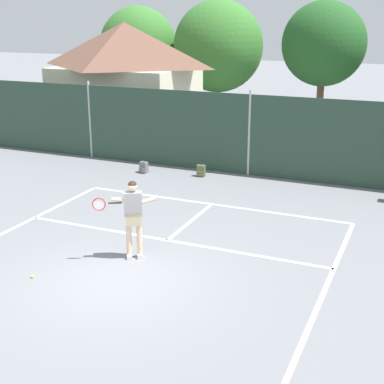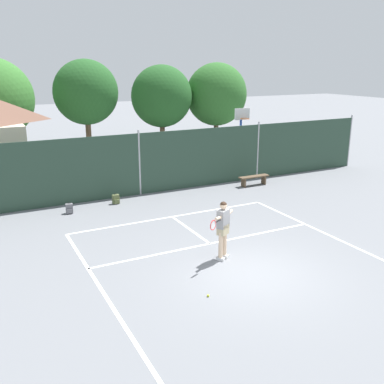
% 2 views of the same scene
% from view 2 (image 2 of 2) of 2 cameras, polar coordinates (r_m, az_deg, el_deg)
% --- Properties ---
extents(ground_plane, '(120.00, 120.00, 0.00)m').
position_cam_2_polar(ground_plane, '(12.86, 7.84, -10.52)').
color(ground_plane, slate).
extents(court_markings, '(8.30, 11.10, 0.01)m').
position_cam_2_polar(court_markings, '(13.33, 6.24, -9.42)').
color(court_markings, white).
rests_on(court_markings, ground).
extents(chainlink_fence, '(26.09, 0.09, 2.98)m').
position_cam_2_polar(chainlink_fence, '(20.00, -6.85, 3.60)').
color(chainlink_fence, '#284233').
rests_on(chainlink_fence, ground).
extents(basketball_hoop, '(0.90, 0.67, 3.55)m').
position_cam_2_polar(basketball_hoop, '(23.71, 6.43, 7.80)').
color(basketball_hoop, '#284CB2').
rests_on(basketball_hoop, ground).
extents(treeline_backdrop, '(24.85, 4.38, 6.22)m').
position_cam_2_polar(treeline_backdrop, '(29.77, -14.39, 11.86)').
color(treeline_backdrop, brown).
rests_on(treeline_backdrop, ground).
extents(tennis_player, '(1.23, 0.83, 1.85)m').
position_cam_2_polar(tennis_player, '(13.23, 4.04, -4.35)').
color(tennis_player, silver).
rests_on(tennis_player, ground).
extents(tennis_ball, '(0.07, 0.07, 0.07)m').
position_cam_2_polar(tennis_ball, '(11.61, 2.11, -13.32)').
color(tennis_ball, '#CCE033').
rests_on(tennis_ball, ground).
extents(backpack_grey, '(0.31, 0.29, 0.46)m').
position_cam_2_polar(backpack_grey, '(18.25, -15.67, -2.12)').
color(backpack_grey, slate).
rests_on(backpack_grey, ground).
extents(backpack_olive, '(0.30, 0.26, 0.46)m').
position_cam_2_polar(backpack_olive, '(19.07, -9.87, -0.95)').
color(backpack_olive, '#566038').
rests_on(backpack_olive, ground).
extents(courtside_bench, '(1.60, 0.36, 0.48)m').
position_cam_2_polar(courtside_bench, '(21.82, 8.05, 1.77)').
color(courtside_bench, brown).
rests_on(courtside_bench, ground).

